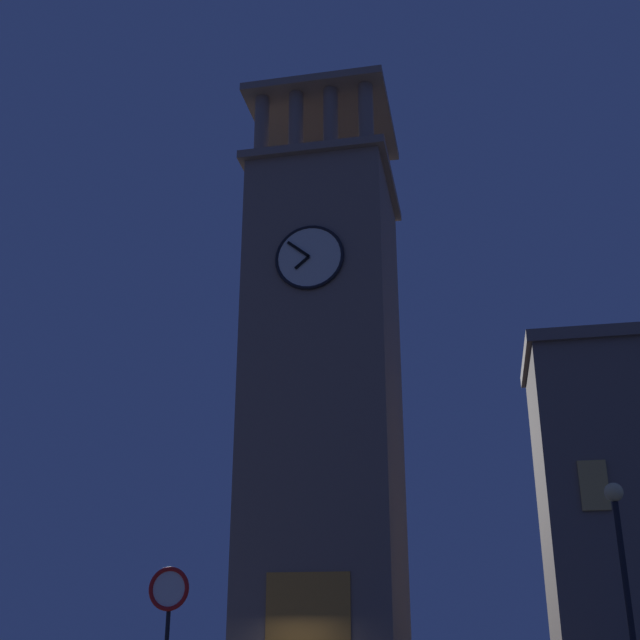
% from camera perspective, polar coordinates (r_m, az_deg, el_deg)
% --- Properties ---
extents(clocktower, '(6.85, 7.60, 29.15)m').
position_cam_1_polar(clocktower, '(36.19, 0.39, -5.33)').
color(clocktower, gray).
rests_on(clocktower, ground_plane).
extents(street_lamp, '(0.44, 0.44, 5.23)m').
position_cam_1_polar(street_lamp, '(20.32, 20.68, -15.22)').
color(street_lamp, black).
rests_on(street_lamp, ground_plane).
extents(no_horn_sign, '(0.78, 0.14, 3.08)m').
position_cam_1_polar(no_horn_sign, '(15.70, -10.75, -19.26)').
color(no_horn_sign, black).
rests_on(no_horn_sign, ground_plane).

